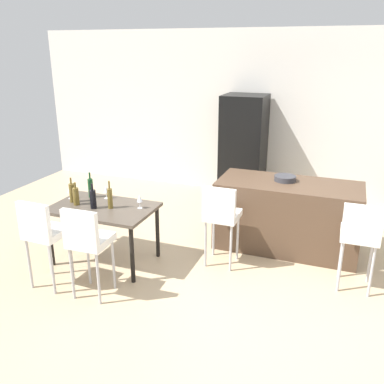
# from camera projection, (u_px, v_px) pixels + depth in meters

# --- Properties ---
(ground_plane) EXTENTS (10.00, 10.00, 0.00)m
(ground_plane) POSITION_uv_depth(u_px,v_px,m) (253.00, 277.00, 4.93)
(ground_plane) COLOR tan
(back_wall) EXTENTS (10.00, 0.12, 2.90)m
(back_wall) POSITION_uv_depth(u_px,v_px,m) (297.00, 117.00, 7.13)
(back_wall) COLOR silver
(back_wall) RESTS_ON ground_plane
(kitchen_island) EXTENTS (1.84, 0.82, 0.92)m
(kitchen_island) POSITION_uv_depth(u_px,v_px,m) (287.00, 216.00, 5.54)
(kitchen_island) COLOR #4C3828
(kitchen_island) RESTS_ON ground_plane
(bar_chair_left) EXTENTS (0.40, 0.40, 1.05)m
(bar_chair_left) POSITION_uv_depth(u_px,v_px,m) (221.00, 213.00, 4.99)
(bar_chair_left) COLOR white
(bar_chair_left) RESTS_ON ground_plane
(bar_chair_middle) EXTENTS (0.41, 0.41, 1.05)m
(bar_chair_middle) POSITION_uv_depth(u_px,v_px,m) (360.00, 233.00, 4.46)
(bar_chair_middle) COLOR white
(bar_chair_middle) RESTS_ON ground_plane
(dining_table) EXTENTS (1.26, 0.79, 0.74)m
(dining_table) POSITION_uv_depth(u_px,v_px,m) (103.00, 212.00, 5.11)
(dining_table) COLOR #4C4238
(dining_table) RESTS_ON ground_plane
(dining_chair_near) EXTENTS (0.41, 0.41, 1.05)m
(dining_chair_near) POSITION_uv_depth(u_px,v_px,m) (43.00, 230.00, 4.52)
(dining_chair_near) COLOR white
(dining_chair_near) RESTS_ON ground_plane
(dining_chair_far) EXTENTS (0.41, 0.41, 1.05)m
(dining_chair_far) POSITION_uv_depth(u_px,v_px,m) (87.00, 238.00, 4.33)
(dining_chair_far) COLOR white
(dining_chair_far) RESTS_ON ground_plane
(wine_bottle_right) EXTENTS (0.08, 0.08, 0.31)m
(wine_bottle_right) POSITION_uv_depth(u_px,v_px,m) (93.00, 199.00, 4.99)
(wine_bottle_right) COLOR black
(wine_bottle_right) RESTS_ON dining_table
(wine_bottle_middle) EXTENTS (0.06, 0.06, 0.35)m
(wine_bottle_middle) POSITION_uv_depth(u_px,v_px,m) (110.00, 198.00, 4.99)
(wine_bottle_middle) COLOR brown
(wine_bottle_middle) RESTS_ON dining_table
(wine_bottle_end) EXTENTS (0.07, 0.07, 0.33)m
(wine_bottle_end) POSITION_uv_depth(u_px,v_px,m) (91.00, 188.00, 5.36)
(wine_bottle_end) COLOR #194723
(wine_bottle_end) RESTS_ON dining_table
(wine_bottle_inner) EXTENTS (0.07, 0.07, 0.32)m
(wine_bottle_inner) POSITION_uv_depth(u_px,v_px,m) (72.00, 192.00, 5.20)
(wine_bottle_inner) COLOR brown
(wine_bottle_inner) RESTS_ON dining_table
(wine_bottle_corner) EXTENTS (0.07, 0.07, 0.29)m
(wine_bottle_corner) POSITION_uv_depth(u_px,v_px,m) (76.00, 196.00, 5.11)
(wine_bottle_corner) COLOR brown
(wine_bottle_corner) RESTS_ON dining_table
(wine_glass_left) EXTENTS (0.07, 0.07, 0.17)m
(wine_glass_left) POSITION_uv_depth(u_px,v_px,m) (70.00, 189.00, 5.31)
(wine_glass_left) COLOR silver
(wine_glass_left) RESTS_ON dining_table
(wine_glass_far) EXTENTS (0.07, 0.07, 0.17)m
(wine_glass_far) POSITION_uv_depth(u_px,v_px,m) (106.00, 189.00, 5.32)
(wine_glass_far) COLOR silver
(wine_glass_far) RESTS_ON dining_table
(wine_glass_near) EXTENTS (0.07, 0.07, 0.17)m
(wine_glass_near) POSITION_uv_depth(u_px,v_px,m) (140.00, 199.00, 4.99)
(wine_glass_near) COLOR silver
(wine_glass_near) RESTS_ON dining_table
(refrigerator) EXTENTS (0.72, 0.68, 1.84)m
(refrigerator) POSITION_uv_depth(u_px,v_px,m) (243.00, 149.00, 7.19)
(refrigerator) COLOR black
(refrigerator) RESTS_ON ground_plane
(fruit_bowl) EXTENTS (0.28, 0.28, 0.07)m
(fruit_bowl) POSITION_uv_depth(u_px,v_px,m) (285.00, 178.00, 5.46)
(fruit_bowl) COLOR #333338
(fruit_bowl) RESTS_ON kitchen_island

